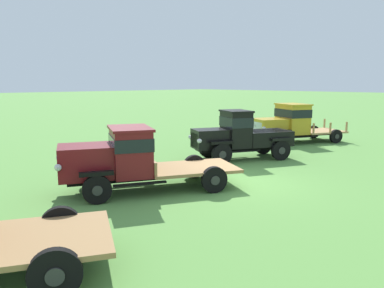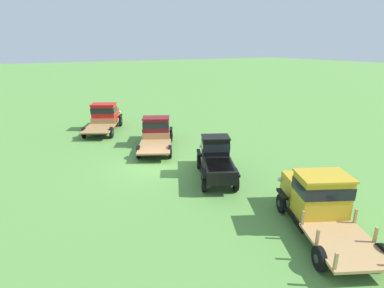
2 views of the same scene
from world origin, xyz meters
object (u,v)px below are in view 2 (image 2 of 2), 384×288
(vintage_truck_far_side, at_px, (318,198))
(vintage_truck_second_in_line, at_px, (157,130))
(vintage_truck_foreground_near, at_px, (105,116))
(vintage_truck_midrow_center, at_px, (216,158))

(vintage_truck_far_side, bearing_deg, vintage_truck_second_in_line, -172.11)
(vintage_truck_second_in_line, bearing_deg, vintage_truck_foreground_near, -160.12)
(vintage_truck_foreground_near, xyz_separation_m, vintage_truck_second_in_line, (5.96, 2.15, -0.06))
(vintage_truck_foreground_near, distance_m, vintage_truck_midrow_center, 12.79)
(vintage_truck_midrow_center, bearing_deg, vintage_truck_second_in_line, -174.21)
(vintage_truck_second_in_line, xyz_separation_m, vintage_truck_midrow_center, (6.52, 0.66, 0.01))
(vintage_truck_foreground_near, height_order, vintage_truck_midrow_center, vintage_truck_midrow_center)
(vintage_truck_second_in_line, relative_size, vintage_truck_far_side, 1.03)
(vintage_truck_midrow_center, distance_m, vintage_truck_far_side, 5.69)
(vintage_truck_second_in_line, bearing_deg, vintage_truck_far_side, 7.89)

